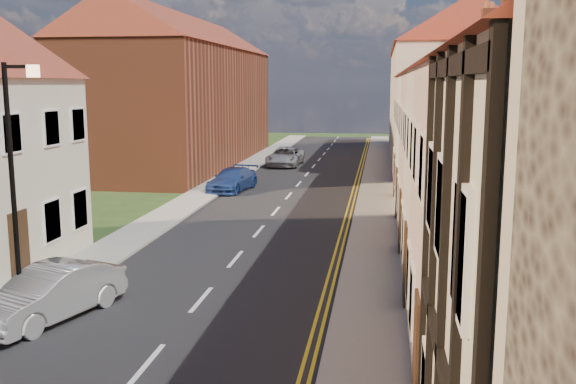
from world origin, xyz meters
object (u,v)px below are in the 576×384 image
car_far (232,180)px  car_distant (285,157)px  car_mid (51,293)px  lamppost (15,175)px

car_far → car_distant: size_ratio=0.89×
car_mid → car_distant: car_mid is taller
lamppost → car_mid: 2.96m
car_distant → car_far: bearing=-94.6°
car_distant → lamppost: bearing=-91.7°
lamppost → car_far: 19.46m
car_mid → car_far: car_mid is taller
car_far → car_distant: bearing=92.6°
car_mid → car_far: bearing=108.2°
lamppost → car_distant: size_ratio=1.29×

